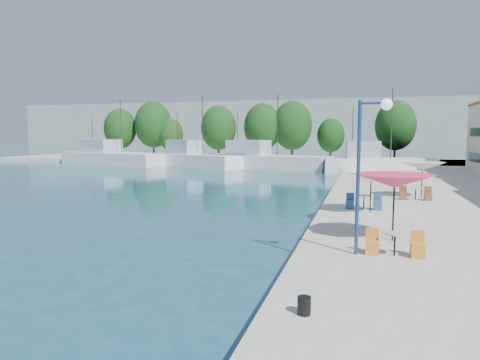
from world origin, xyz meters
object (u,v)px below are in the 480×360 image
(umbrella_cream, at_px, (423,166))
(street_lamp, at_px, (369,148))
(umbrella_pink, at_px, (395,181))
(umbrella_white, at_px, (371,176))
(trawler_01, at_px, (111,157))
(trawler_03, at_px, (262,161))
(trawler_04, at_px, (376,164))
(trawler_02, at_px, (193,159))
(bollard, at_px, (304,306))

(umbrella_cream, bearing_deg, street_lamp, -103.19)
(umbrella_pink, relative_size, umbrella_cream, 1.08)
(street_lamp, bearing_deg, umbrella_white, 93.94)
(trawler_01, height_order, umbrella_white, trawler_01)
(trawler_03, height_order, trawler_04, same)
(trawler_02, bearing_deg, bollard, -38.68)
(trawler_04, bearing_deg, trawler_01, 166.35)
(trawler_04, height_order, bollard, trawler_04)
(trawler_02, distance_m, trawler_04, 25.02)
(trawler_01, height_order, trawler_03, same)
(umbrella_pink, relative_size, street_lamp, 0.59)
(trawler_01, bearing_deg, umbrella_pink, -30.03)
(bollard, bearing_deg, umbrella_cream, 76.54)
(umbrella_white, height_order, bollard, umbrella_white)
(trawler_02, bearing_deg, umbrella_white, -29.08)
(umbrella_white, bearing_deg, trawler_01, 136.64)
(trawler_01, height_order, bollard, trawler_01)
(trawler_02, bearing_deg, umbrella_cream, -19.73)
(trawler_02, height_order, bollard, trawler_02)
(umbrella_white, bearing_deg, trawler_03, 111.70)
(umbrella_white, bearing_deg, umbrella_pink, -82.74)
(umbrella_white, height_order, umbrella_cream, umbrella_cream)
(trawler_02, xyz_separation_m, trawler_04, (24.74, -3.72, 0.00))
(trawler_03, bearing_deg, street_lamp, -57.89)
(trawler_03, bearing_deg, trawler_01, -170.23)
(trawler_01, distance_m, trawler_03, 24.60)
(umbrella_pink, distance_m, umbrella_cream, 12.41)
(trawler_02, relative_size, trawler_04, 1.24)
(umbrella_cream, relative_size, street_lamp, 0.54)
(trawler_01, relative_size, bollard, 49.16)
(trawler_01, xyz_separation_m, umbrella_cream, (41.13, -29.35, 1.51))
(trawler_02, distance_m, street_lamp, 48.48)
(trawler_02, distance_m, umbrella_white, 41.76)
(trawler_02, relative_size, umbrella_pink, 5.38)
(trawler_03, xyz_separation_m, street_lamp, (13.22, -41.76, 3.02))
(trawler_04, relative_size, umbrella_pink, 4.35)
(trawler_02, relative_size, street_lamp, 3.15)
(trawler_03, distance_m, umbrella_cream, 31.99)
(trawler_01, height_order, umbrella_pink, trawler_01)
(street_lamp, bearing_deg, trawler_03, 113.16)
(trawler_02, distance_m, bollard, 52.43)
(trawler_02, distance_m, umbrella_cream, 38.71)
(trawler_01, height_order, trawler_02, same)
(trawler_01, xyz_separation_m, trawler_02, (14.31, -1.47, 0.00))
(umbrella_pink, bearing_deg, trawler_01, 132.98)
(trawler_01, distance_m, street_lamp, 57.90)
(trawler_02, height_order, trawler_03, same)
(trawler_04, bearing_deg, trawler_03, 161.69)
(trawler_02, bearing_deg, trawler_01, -159.51)
(trawler_01, distance_m, bollard, 61.07)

